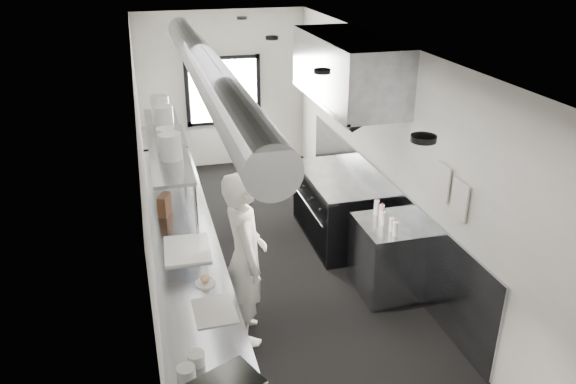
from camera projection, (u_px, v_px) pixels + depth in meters
floor at (277, 273)px, 7.19m from camera, size 3.00×8.00×0.01m
ceiling at (275, 50)px, 6.05m from camera, size 3.00×8.00×0.01m
wall_back at (223, 90)px, 10.15m from camera, size 3.00×0.02×2.80m
wall_left at (145, 184)px, 6.27m from camera, size 0.02×8.00×2.80m
wall_right at (394, 159)px, 6.97m from camera, size 0.02×8.00×2.80m
wall_cladding at (379, 211)px, 7.58m from camera, size 0.03×5.50×1.10m
hvac_duct at (207, 69)px, 6.34m from camera, size 0.40×6.40×0.40m
service_window at (223, 91)px, 10.12m from camera, size 1.36×0.05×1.25m
exhaust_hood at (347, 69)px, 7.09m from camera, size 0.81×2.20×0.88m
prep_counter at (188, 276)px, 6.30m from camera, size 0.70×6.00×0.90m
pass_shelf at (167, 142)px, 7.17m from camera, size 0.45×3.00×0.68m
range at (337, 208)px, 7.86m from camera, size 0.88×1.60×0.94m
bottle_station at (386, 258)px, 6.66m from camera, size 0.65×0.80×0.90m
far_work_table at (166, 161)px, 9.56m from camera, size 0.70×1.20×0.90m
notice_sheet_a at (442, 182)px, 5.83m from camera, size 0.02×0.28×0.38m
notice_sheet_b at (460, 200)px, 5.54m from camera, size 0.02×0.28×0.38m
line_cook at (245, 258)px, 5.71m from camera, size 0.46×0.69×1.88m
deli_tub_a at (186, 373)px, 4.18m from camera, size 0.17×0.17×0.10m
deli_tub_b at (196, 359)px, 4.33m from camera, size 0.16×0.16×0.10m
newspaper at (215, 311)px, 4.96m from camera, size 0.37×0.45×0.01m
small_plate at (205, 283)px, 5.35m from camera, size 0.21×0.21×0.02m
pastry at (205, 279)px, 5.33m from camera, size 0.09×0.09×0.09m
cutting_board at (187, 249)px, 5.93m from camera, size 0.50×0.65×0.02m
knife_block at (164, 205)px, 6.66m from camera, size 0.18×0.25×0.25m
plate_stack_a at (171, 147)px, 6.45m from camera, size 0.29×0.29×0.30m
plate_stack_b at (166, 140)px, 6.71m from camera, size 0.24×0.24×0.28m
plate_stack_c at (164, 119)px, 7.36m from camera, size 0.30×0.30×0.35m
plate_stack_d at (160, 110)px, 7.70m from camera, size 0.27×0.27×0.38m
squeeze_bottle_a at (395, 229)px, 6.19m from camera, size 0.07×0.07×0.17m
squeeze_bottle_b at (391, 225)px, 6.29m from camera, size 0.07×0.07×0.16m
squeeze_bottle_c at (383, 218)px, 6.43m from camera, size 0.06×0.06×0.17m
squeeze_bottle_d at (382, 212)px, 6.57m from camera, size 0.08×0.08×0.18m
squeeze_bottle_e at (376, 207)px, 6.67m from camera, size 0.08×0.08×0.18m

